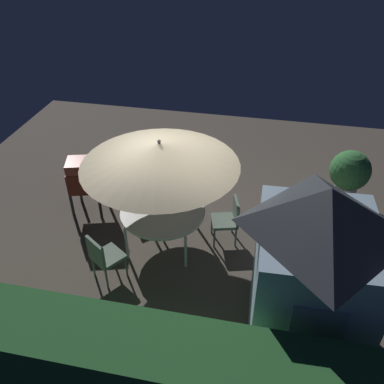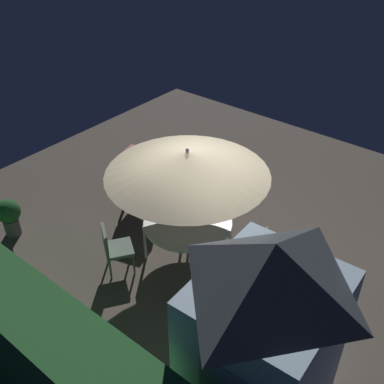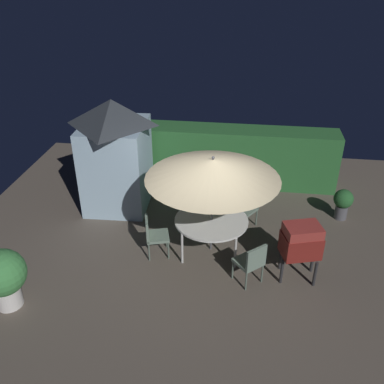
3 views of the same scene
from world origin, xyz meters
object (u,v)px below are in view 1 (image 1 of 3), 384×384
(patio_umbrella, at_px, (160,154))
(bbq_grill, at_px, (86,176))
(patio_table, at_px, (163,213))
(garden_shed, at_px, (312,273))
(chair_near_shed, at_px, (229,218))
(potted_plant_by_grill, at_px, (349,173))
(chair_far_side, at_px, (135,186))
(chair_toward_hedge, at_px, (103,256))

(patio_umbrella, relative_size, bbq_grill, 2.23)
(patio_table, bearing_deg, garden_shed, 146.55)
(patio_umbrella, distance_m, chair_near_shed, 1.86)
(garden_shed, xyz_separation_m, potted_plant_by_grill, (-0.98, -3.76, -0.71))
(patio_umbrella, distance_m, chair_far_side, 1.91)
(bbq_grill, distance_m, chair_toward_hedge, 2.04)
(patio_table, bearing_deg, potted_plant_by_grill, -148.33)
(patio_table, xyz_separation_m, chair_far_side, (0.85, -0.96, -0.19))
(patio_table, bearing_deg, bbq_grill, -20.84)
(chair_toward_hedge, height_order, potted_plant_by_grill, potted_plant_by_grill)
(patio_table, xyz_separation_m, chair_toward_hedge, (0.74, 1.07, -0.19))
(chair_near_shed, height_order, chair_far_side, same)
(garden_shed, relative_size, patio_table, 1.77)
(patio_table, relative_size, bbq_grill, 1.28)
(patio_umbrella, bearing_deg, chair_far_side, -48.57)
(patio_umbrella, relative_size, chair_toward_hedge, 2.97)
(patio_table, distance_m, chair_toward_hedge, 1.32)
(garden_shed, height_order, chair_near_shed, garden_shed)
(chair_far_side, relative_size, chair_toward_hedge, 1.00)
(patio_table, height_order, potted_plant_by_grill, potted_plant_by_grill)
(patio_umbrella, xyz_separation_m, chair_near_shed, (-1.17, -0.33, -1.41))
(potted_plant_by_grill, bearing_deg, patio_umbrella, 31.67)
(garden_shed, height_order, patio_table, garden_shed)
(patio_table, distance_m, chair_far_side, 1.30)
(patio_umbrella, height_order, chair_far_side, patio_umbrella)
(chair_far_side, height_order, chair_toward_hedge, same)
(garden_shed, xyz_separation_m, chair_far_side, (3.32, -2.59, -0.86))
(chair_near_shed, xyz_separation_m, chair_toward_hedge, (1.90, 1.41, 0.00))
(chair_toward_hedge, bearing_deg, patio_table, -124.39)
(garden_shed, height_order, patio_umbrella, garden_shed)
(chair_near_shed, relative_size, potted_plant_by_grill, 0.78)
(chair_near_shed, relative_size, chair_far_side, 1.00)
(garden_shed, height_order, chair_toward_hedge, garden_shed)
(bbq_grill, xyz_separation_m, chair_far_side, (-0.90, -0.29, -0.33))
(chair_toward_hedge, bearing_deg, garden_shed, 170.14)
(garden_shed, bearing_deg, chair_near_shed, -56.43)
(chair_far_side, distance_m, potted_plant_by_grill, 4.45)
(garden_shed, xyz_separation_m, patio_table, (2.47, -1.63, -0.67))
(chair_far_side, bearing_deg, chair_toward_hedge, 93.16)
(chair_near_shed, relative_size, chair_toward_hedge, 1.00)
(patio_umbrella, distance_m, chair_toward_hedge, 1.92)
(garden_shed, xyz_separation_m, patio_umbrella, (2.47, -1.63, 0.55))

